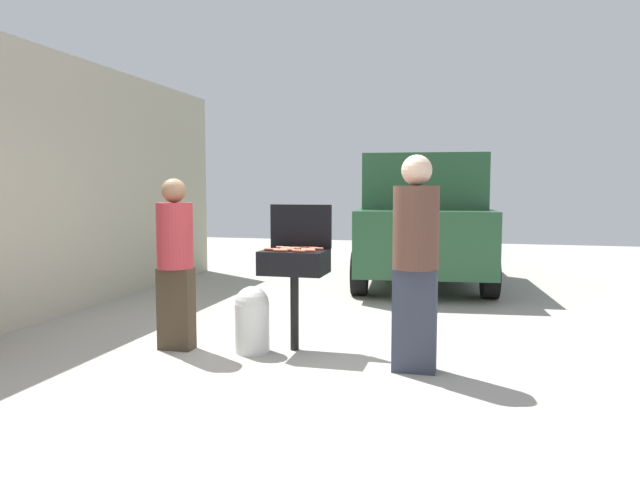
% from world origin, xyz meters
% --- Properties ---
extents(ground_plane, '(24.00, 24.00, 0.00)m').
position_xyz_m(ground_plane, '(0.00, 0.00, 0.00)').
color(ground_plane, '#9E998E').
extents(house_wall_side, '(0.24, 8.00, 3.12)m').
position_xyz_m(house_wall_side, '(-3.27, 1.00, 1.56)').
color(house_wall_side, '#B2A893').
rests_on(house_wall_side, ground).
extents(bbq_grill, '(0.60, 0.44, 0.94)m').
position_xyz_m(bbq_grill, '(-0.04, 0.24, 0.80)').
color(bbq_grill, black).
rests_on(bbq_grill, ground).
extents(grill_lid_open, '(0.60, 0.05, 0.42)m').
position_xyz_m(grill_lid_open, '(-0.04, 0.46, 1.15)').
color(grill_lid_open, black).
rests_on(grill_lid_open, bbq_grill).
extents(hot_dog_0, '(0.13, 0.04, 0.03)m').
position_xyz_m(hot_dog_0, '(-0.18, 0.33, 0.96)').
color(hot_dog_0, '#C6593D').
rests_on(hot_dog_0, bbq_grill).
extents(hot_dog_1, '(0.13, 0.04, 0.03)m').
position_xyz_m(hot_dog_1, '(-0.12, 0.08, 0.96)').
color(hot_dog_1, '#C6593D').
rests_on(hot_dog_1, bbq_grill).
extents(hot_dog_2, '(0.13, 0.03, 0.03)m').
position_xyz_m(hot_dog_2, '(0.10, 0.22, 0.96)').
color(hot_dog_2, '#C6593D').
rests_on(hot_dog_2, bbq_grill).
extents(hot_dog_3, '(0.13, 0.03, 0.03)m').
position_xyz_m(hot_dog_3, '(-0.05, 0.26, 0.96)').
color(hot_dog_3, '#B74C33').
rests_on(hot_dog_3, bbq_grill).
extents(hot_dog_4, '(0.13, 0.03, 0.03)m').
position_xyz_m(hot_dog_4, '(-0.12, 0.11, 0.96)').
color(hot_dog_4, '#C6593D').
rests_on(hot_dog_4, bbq_grill).
extents(hot_dog_5, '(0.13, 0.04, 0.03)m').
position_xyz_m(hot_dog_5, '(0.09, 0.37, 0.96)').
color(hot_dog_5, '#AD4228').
rests_on(hot_dog_5, bbq_grill).
extents(hot_dog_6, '(0.13, 0.04, 0.03)m').
position_xyz_m(hot_dog_6, '(0.12, 0.18, 0.96)').
color(hot_dog_6, '#AD4228').
rests_on(hot_dog_6, bbq_grill).
extents(hot_dog_7, '(0.13, 0.04, 0.03)m').
position_xyz_m(hot_dog_7, '(-0.08, 0.22, 0.96)').
color(hot_dog_7, '#AD4228').
rests_on(hot_dog_7, bbq_grill).
extents(hot_dog_8, '(0.13, 0.04, 0.03)m').
position_xyz_m(hot_dog_8, '(0.05, 0.08, 0.96)').
color(hot_dog_8, '#C6593D').
rests_on(hot_dog_8, bbq_grill).
extents(hot_dog_9, '(0.13, 0.04, 0.03)m').
position_xyz_m(hot_dog_9, '(-0.08, 0.15, 0.96)').
color(hot_dog_9, '#AD4228').
rests_on(hot_dog_9, bbq_grill).
extents(hot_dog_10, '(0.13, 0.03, 0.03)m').
position_xyz_m(hot_dog_10, '(-0.03, 0.34, 0.96)').
color(hot_dog_10, '#C6593D').
rests_on(hot_dog_10, bbq_grill).
extents(hot_dog_11, '(0.13, 0.04, 0.03)m').
position_xyz_m(hot_dog_11, '(0.13, 0.12, 0.96)').
color(hot_dog_11, '#B74C33').
rests_on(hot_dog_11, bbq_grill).
extents(hot_dog_12, '(0.13, 0.03, 0.03)m').
position_xyz_m(hot_dog_12, '(0.16, 0.31, 0.96)').
color(hot_dog_12, '#B74C33').
rests_on(hot_dog_12, bbq_grill).
extents(hot_dog_13, '(0.13, 0.04, 0.03)m').
position_xyz_m(hot_dog_13, '(-0.12, 0.30, 0.96)').
color(hot_dog_13, '#C6593D').
rests_on(hot_dog_13, bbq_grill).
extents(hot_dog_14, '(0.13, 0.04, 0.03)m').
position_xyz_m(hot_dog_14, '(-0.23, 0.14, 0.96)').
color(hot_dog_14, '#AD4228').
rests_on(hot_dog_14, bbq_grill).
extents(propane_tank, '(0.32, 0.32, 0.62)m').
position_xyz_m(propane_tank, '(-0.39, 0.07, 0.32)').
color(propane_tank, silver).
rests_on(propane_tank, ground).
extents(person_left, '(0.34, 0.34, 1.61)m').
position_xyz_m(person_left, '(-1.13, -0.01, 0.87)').
color(person_left, '#3F3323').
rests_on(person_left, ground).
extents(person_right, '(0.38, 0.38, 1.79)m').
position_xyz_m(person_right, '(1.11, -0.14, 0.97)').
color(person_right, '#333847').
rests_on(person_right, ground).
extents(parked_minivan, '(2.37, 4.56, 2.02)m').
position_xyz_m(parked_minivan, '(0.79, 4.80, 1.03)').
color(parked_minivan, '#234C2D').
rests_on(parked_minivan, ground).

